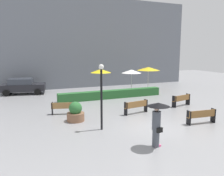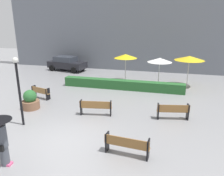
{
  "view_description": "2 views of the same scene",
  "coord_description": "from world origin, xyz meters",
  "px_view_note": "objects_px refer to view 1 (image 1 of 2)",
  "views": [
    {
      "loc": [
        -7.0,
        -10.61,
        4.31
      ],
      "look_at": [
        -0.4,
        5.24,
        1.51
      ],
      "focal_mm": 36.95,
      "sensor_mm": 36.0,
      "label": 1
    },
    {
      "loc": [
        4.35,
        -8.12,
        5.25
      ],
      "look_at": [
        0.88,
        5.18,
        1.04
      ],
      "focal_mm": 35.01,
      "sensor_mm": 36.0,
      "label": 2
    }
  ],
  "objects_px": {
    "pedestrian_with_umbrella": "(157,118)",
    "parked_car": "(23,86)",
    "bench_far_left": "(63,107)",
    "planter_pot": "(76,113)",
    "lamp_post": "(101,90)",
    "patio_umbrella_yellow_far": "(148,69)",
    "bench_mid_center": "(136,106)",
    "patio_umbrella_yellow": "(101,71)",
    "patio_umbrella_white": "(131,71)",
    "bench_near_right": "(202,116)",
    "bench_far_right": "(182,99)"
  },
  "relations": [
    {
      "from": "patio_umbrella_yellow",
      "to": "patio_umbrella_white",
      "type": "xyz_separation_m",
      "value": [
        2.98,
        -0.79,
        -0.08
      ]
    },
    {
      "from": "bench_near_right",
      "to": "bench_far_left",
      "type": "xyz_separation_m",
      "value": [
        -7.22,
        5.25,
        -0.01
      ]
    },
    {
      "from": "bench_far_left",
      "to": "patio_umbrella_yellow_far",
      "type": "height_order",
      "value": "patio_umbrella_yellow_far"
    },
    {
      "from": "pedestrian_with_umbrella",
      "to": "patio_umbrella_yellow",
      "type": "distance_m",
      "value": 13.17
    },
    {
      "from": "patio_umbrella_white",
      "to": "parked_car",
      "type": "distance_m",
      "value": 10.94
    },
    {
      "from": "patio_umbrella_yellow",
      "to": "parked_car",
      "type": "relative_size",
      "value": 0.56
    },
    {
      "from": "patio_umbrella_white",
      "to": "patio_umbrella_yellow_far",
      "type": "distance_m",
      "value": 2.41
    },
    {
      "from": "bench_far_left",
      "to": "bench_mid_center",
      "type": "relative_size",
      "value": 0.82
    },
    {
      "from": "bench_near_right",
      "to": "parked_car",
      "type": "xyz_separation_m",
      "value": [
        -9.49,
        14.16,
        0.32
      ]
    },
    {
      "from": "lamp_post",
      "to": "patio_umbrella_yellow_far",
      "type": "xyz_separation_m",
      "value": [
        8.83,
        9.65,
        0.16
      ]
    },
    {
      "from": "bench_near_right",
      "to": "patio_umbrella_yellow",
      "type": "relative_size",
      "value": 0.75
    },
    {
      "from": "parked_car",
      "to": "bench_near_right",
      "type": "bearing_deg",
      "value": -56.19
    },
    {
      "from": "planter_pot",
      "to": "lamp_post",
      "type": "relative_size",
      "value": 0.34
    },
    {
      "from": "patio_umbrella_yellow_far",
      "to": "patio_umbrella_yellow",
      "type": "bearing_deg",
      "value": 178.06
    },
    {
      "from": "bench_mid_center",
      "to": "patio_umbrella_white",
      "type": "height_order",
      "value": "patio_umbrella_white"
    },
    {
      "from": "patio_umbrella_yellow_far",
      "to": "bench_far_right",
      "type": "bearing_deg",
      "value": -99.64
    },
    {
      "from": "pedestrian_with_umbrella",
      "to": "parked_car",
      "type": "distance_m",
      "value": 16.79
    },
    {
      "from": "pedestrian_with_umbrella",
      "to": "parked_car",
      "type": "bearing_deg",
      "value": 107.86
    },
    {
      "from": "bench_far_left",
      "to": "bench_mid_center",
      "type": "bearing_deg",
      "value": -20.67
    },
    {
      "from": "pedestrian_with_umbrella",
      "to": "patio_umbrella_yellow_far",
      "type": "distance_m",
      "value": 14.8
    },
    {
      "from": "bench_mid_center",
      "to": "patio_umbrella_yellow_far",
      "type": "xyz_separation_m",
      "value": [
        5.5,
        7.52,
        1.85
      ]
    },
    {
      "from": "pedestrian_with_umbrella",
      "to": "planter_pot",
      "type": "bearing_deg",
      "value": 114.89
    },
    {
      "from": "patio_umbrella_yellow",
      "to": "patio_umbrella_yellow_far",
      "type": "relative_size",
      "value": 0.97
    },
    {
      "from": "bench_far_right",
      "to": "lamp_post",
      "type": "relative_size",
      "value": 0.49
    },
    {
      "from": "pedestrian_with_umbrella",
      "to": "patio_umbrella_yellow",
      "type": "bearing_deg",
      "value": 81.04
    },
    {
      "from": "bench_mid_center",
      "to": "patio_umbrella_yellow_far",
      "type": "distance_m",
      "value": 9.5
    },
    {
      "from": "bench_far_right",
      "to": "patio_umbrella_yellow_far",
      "type": "bearing_deg",
      "value": 80.36
    },
    {
      "from": "bench_far_left",
      "to": "patio_umbrella_yellow_far",
      "type": "relative_size",
      "value": 0.59
    },
    {
      "from": "patio_umbrella_white",
      "to": "patio_umbrella_yellow_far",
      "type": "relative_size",
      "value": 0.94
    },
    {
      "from": "pedestrian_with_umbrella",
      "to": "parked_car",
      "type": "height_order",
      "value": "pedestrian_with_umbrella"
    },
    {
      "from": "bench_far_left",
      "to": "lamp_post",
      "type": "xyz_separation_m",
      "value": [
        1.4,
        -3.91,
        1.74
      ]
    },
    {
      "from": "bench_near_right",
      "to": "patio_umbrella_yellow_far",
      "type": "distance_m",
      "value": 11.55
    },
    {
      "from": "bench_far_left",
      "to": "planter_pot",
      "type": "height_order",
      "value": "planter_pot"
    },
    {
      "from": "patio_umbrella_yellow",
      "to": "planter_pot",
      "type": "bearing_deg",
      "value": -119.97
    },
    {
      "from": "patio_umbrella_yellow_far",
      "to": "pedestrian_with_umbrella",
      "type": "bearing_deg",
      "value": -119.87
    },
    {
      "from": "bench_mid_center",
      "to": "pedestrian_with_umbrella",
      "type": "relative_size",
      "value": 0.91
    },
    {
      "from": "planter_pot",
      "to": "parked_car",
      "type": "bearing_deg",
      "value": 104.22
    },
    {
      "from": "bench_mid_center",
      "to": "patio_umbrella_yellow",
      "type": "distance_m",
      "value": 7.91
    },
    {
      "from": "bench_far_right",
      "to": "parked_car",
      "type": "distance_m",
      "value": 15.19
    },
    {
      "from": "patio_umbrella_yellow",
      "to": "patio_umbrella_yellow_far",
      "type": "xyz_separation_m",
      "value": [
        5.3,
        -0.18,
        0.07
      ]
    },
    {
      "from": "bench_near_right",
      "to": "pedestrian_with_umbrella",
      "type": "distance_m",
      "value": 4.78
    },
    {
      "from": "bench_mid_center",
      "to": "lamp_post",
      "type": "xyz_separation_m",
      "value": [
        -3.32,
        -2.13,
        1.69
      ]
    },
    {
      "from": "parked_car",
      "to": "patio_umbrella_yellow_far",
      "type": "bearing_deg",
      "value": -14.24
    },
    {
      "from": "bench_mid_center",
      "to": "patio_umbrella_yellow",
      "type": "xyz_separation_m",
      "value": [
        0.2,
        7.7,
        1.78
      ]
    },
    {
      "from": "pedestrian_with_umbrella",
      "to": "parked_car",
      "type": "xyz_separation_m",
      "value": [
        -5.15,
        15.97,
        -0.53
      ]
    },
    {
      "from": "bench_far_right",
      "to": "lamp_post",
      "type": "distance_m",
      "value": 8.29
    },
    {
      "from": "patio_umbrella_yellow",
      "to": "bench_near_right",
      "type": "bearing_deg",
      "value": -78.4
    },
    {
      "from": "parked_car",
      "to": "lamp_post",
      "type": "bearing_deg",
      "value": -74.03
    },
    {
      "from": "bench_far_left",
      "to": "pedestrian_with_umbrella",
      "type": "relative_size",
      "value": 0.74
    },
    {
      "from": "bench_near_right",
      "to": "patio_umbrella_yellow_far",
      "type": "relative_size",
      "value": 0.73
    }
  ]
}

